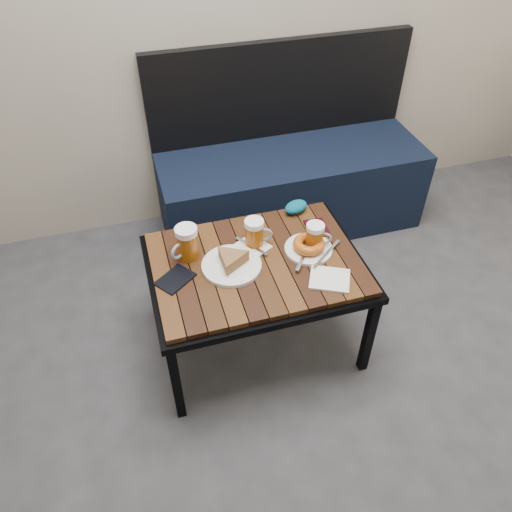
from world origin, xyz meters
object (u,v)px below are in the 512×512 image
object	(u,v)px
bench	(290,180)
passport_burgundy	(317,228)
beer_mug_centre	(255,233)
passport_navy	(175,279)
cafe_table	(256,269)
plate_pie	(231,262)
beer_mug_left	(187,243)
knit_pouch	(296,207)
plate_bagel	(309,246)
beer_mug_right	(315,236)

from	to	relation	value
bench	passport_burgundy	distance (m)	0.70
beer_mug_centre	passport_navy	xyz separation A→B (m)	(-0.34, -0.11, -0.06)
cafe_table	plate_pie	bearing A→B (deg)	-177.67
beer_mug_centre	beer_mug_left	bearing A→B (deg)	-172.26
beer_mug_left	knit_pouch	distance (m)	0.53
cafe_table	beer_mug_left	distance (m)	0.29
bench	cafe_table	world-z (taller)	bench
beer_mug_centre	plate_bagel	size ratio (longest dim) A/B	0.53
plate_pie	knit_pouch	size ratio (longest dim) A/B	2.09
plate_pie	passport_navy	world-z (taller)	plate_pie
cafe_table	plate_pie	xyz separation A→B (m)	(-0.10, -0.00, 0.07)
beer_mug_centre	bench	bearing A→B (deg)	69.44
knit_pouch	passport_burgundy	bearing A→B (deg)	-71.64
cafe_table	knit_pouch	xyz separation A→B (m)	(0.26, 0.26, 0.07)
beer_mug_left	beer_mug_right	xyz separation A→B (m)	(0.49, -0.09, -0.01)
plate_pie	passport_burgundy	xyz separation A→B (m)	(0.40, 0.13, -0.02)
plate_pie	plate_bagel	distance (m)	0.32
knit_pouch	passport_navy	bearing A→B (deg)	-154.72
plate_bagel	passport_burgundy	world-z (taller)	plate_bagel
beer_mug_left	beer_mug_centre	bearing A→B (deg)	145.84
bench	passport_navy	xyz separation A→B (m)	(-0.74, -0.79, 0.20)
plate_bagel	bench	bearing A→B (deg)	75.46
beer_mug_left	plate_bagel	bearing A→B (deg)	135.42
beer_mug_left	passport_navy	bearing A→B (deg)	26.11
beer_mug_centre	beer_mug_right	xyz separation A→B (m)	(0.22, -0.08, -0.00)
bench	beer_mug_right	bearing A→B (deg)	-102.75
passport_burgundy	beer_mug_centre	bearing A→B (deg)	-170.46
beer_mug_centre	knit_pouch	size ratio (longest dim) A/B	1.12
beer_mug_right	passport_navy	world-z (taller)	beer_mug_right
plate_pie	passport_burgundy	size ratio (longest dim) A/B	1.94
cafe_table	plate_pie	distance (m)	0.12
plate_bagel	passport_navy	distance (m)	0.54
cafe_table	beer_mug_right	distance (m)	0.27
cafe_table	beer_mug_right	bearing A→B (deg)	2.96
plate_pie	plate_bagel	size ratio (longest dim) A/B	1.00
beer_mug_centre	beer_mug_right	size ratio (longest dim) A/B	1.07
beer_mug_right	plate_bagel	world-z (taller)	beer_mug_right
beer_mug_left	plate_bagel	world-z (taller)	beer_mug_left
plate_pie	passport_navy	size ratio (longest dim) A/B	1.70
passport_burgundy	knit_pouch	distance (m)	0.15
passport_burgundy	knit_pouch	size ratio (longest dim) A/B	1.08
beer_mug_left	passport_navy	distance (m)	0.15
bench	beer_mug_right	xyz separation A→B (m)	(-0.17, -0.77, 0.26)
plate_pie	passport_burgundy	bearing A→B (deg)	17.64
beer_mug_right	beer_mug_left	bearing A→B (deg)	-173.49
passport_burgundy	knit_pouch	world-z (taller)	knit_pouch
bench	passport_burgundy	world-z (taller)	bench
plate_pie	knit_pouch	distance (m)	0.44
beer_mug_left	beer_mug_right	size ratio (longest dim) A/B	1.21
beer_mug_right	knit_pouch	bearing A→B (deg)	104.61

